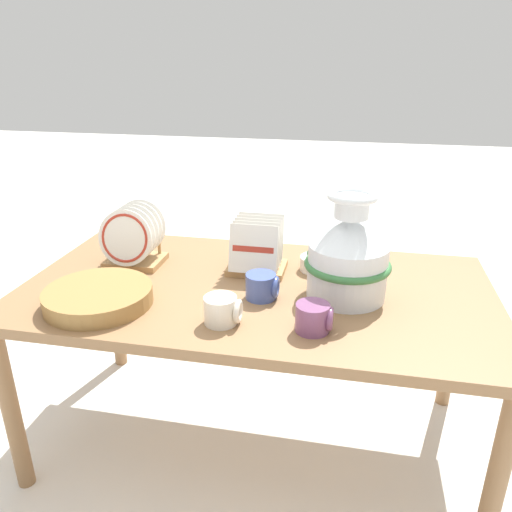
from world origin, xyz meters
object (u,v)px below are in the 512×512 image
object	(u,v)px
dish_rack_round_plates	(133,241)
mug_plum_glaze	(314,318)
fruit_bowl	(317,262)
dish_rack_square_plates	(257,253)
mug_cobalt_glaze	(262,286)
wicker_charger_stack	(98,297)
ceramic_vase	(348,255)
mug_cream_glaze	(222,310)

from	to	relation	value
dish_rack_round_plates	mug_plum_glaze	size ratio (longest dim) A/B	2.11
mug_plum_glaze	fruit_bowl	bearing A→B (deg)	93.97
dish_rack_square_plates	mug_cobalt_glaze	xyz separation A→B (m)	(0.06, -0.21, -0.03)
dish_rack_square_plates	wicker_charger_stack	world-z (taller)	dish_rack_square_plates
ceramic_vase	mug_plum_glaze	xyz separation A→B (m)	(-0.08, -0.24, -0.10)
dish_rack_round_plates	dish_rack_square_plates	bearing A→B (deg)	4.23
dish_rack_square_plates	mug_cream_glaze	distance (m)	0.39
dish_rack_square_plates	wicker_charger_stack	bearing A→B (deg)	-140.64
mug_cream_glaze	mug_cobalt_glaze	bearing A→B (deg)	64.87
wicker_charger_stack	mug_cobalt_glaze	bearing A→B (deg)	16.44
mug_cream_glaze	mug_plum_glaze	world-z (taller)	same
mug_cobalt_glaze	fruit_bowl	size ratio (longest dim) A/B	0.87
wicker_charger_stack	fruit_bowl	xyz separation A→B (m)	(0.64, 0.40, 0.01)
dish_rack_square_plates	wicker_charger_stack	distance (m)	0.56
dish_rack_round_plates	ceramic_vase	bearing A→B (deg)	-7.93
ceramic_vase	dish_rack_round_plates	xyz separation A→B (m)	(-0.77, 0.11, -0.05)
mug_cobalt_glaze	mug_plum_glaze	world-z (taller)	same
mug_cobalt_glaze	mug_plum_glaze	bearing A→B (deg)	-43.29
dish_rack_round_plates	fruit_bowl	bearing A→B (deg)	6.86
dish_rack_round_plates	mug_cream_glaze	bearing A→B (deg)	-39.40
dish_rack_round_plates	mug_plum_glaze	bearing A→B (deg)	-26.44
mug_cream_glaze	ceramic_vase	bearing A→B (deg)	35.57
mug_plum_glaze	mug_cobalt_glaze	bearing A→B (deg)	136.71
wicker_charger_stack	dish_rack_square_plates	bearing A→B (deg)	39.36
dish_rack_round_plates	mug_cobalt_glaze	xyz separation A→B (m)	(0.51, -0.18, -0.05)
mug_plum_glaze	dish_rack_square_plates	bearing A→B (deg)	122.26
ceramic_vase	mug_cream_glaze	distance (m)	0.43
mug_plum_glaze	fruit_bowl	size ratio (longest dim) A/B	0.87
ceramic_vase	dish_rack_square_plates	xyz separation A→B (m)	(-0.32, 0.14, -0.07)
mug_plum_glaze	dish_rack_round_plates	bearing A→B (deg)	153.56
mug_cobalt_glaze	fruit_bowl	bearing A→B (deg)	59.43
dish_rack_round_plates	wicker_charger_stack	bearing A→B (deg)	-85.69
dish_rack_square_plates	mug_cobalt_glaze	world-z (taller)	dish_rack_square_plates
ceramic_vase	mug_cobalt_glaze	distance (m)	0.29
mug_cobalt_glaze	mug_cream_glaze	distance (m)	0.20
ceramic_vase	fruit_bowl	xyz separation A→B (m)	(-0.11, 0.19, -0.11)
dish_rack_round_plates	mug_plum_glaze	world-z (taller)	dish_rack_round_plates
dish_rack_round_plates	mug_cobalt_glaze	bearing A→B (deg)	-18.85
ceramic_vase	mug_cream_glaze	xyz separation A→B (m)	(-0.34, -0.25, -0.10)
mug_cobalt_glaze	wicker_charger_stack	bearing A→B (deg)	-163.56
ceramic_vase	mug_plum_glaze	size ratio (longest dim) A/B	3.27
mug_cobalt_glaze	fruit_bowl	distance (m)	0.30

